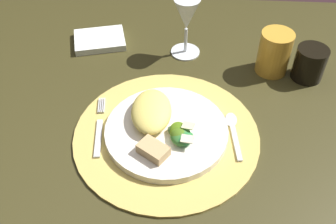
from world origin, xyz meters
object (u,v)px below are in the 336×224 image
at_px(napkin, 100,40).
at_px(dark_tumbler, 310,63).
at_px(wine_glass, 187,17).
at_px(amber_tumbler, 274,53).
at_px(spoon, 233,128).
at_px(fork, 99,129).
at_px(dinner_plate, 166,131).
at_px(dining_table, 151,147).

relative_size(napkin, dark_tumbler, 1.61).
bearing_deg(wine_glass, amber_tumbler, -15.43).
bearing_deg(spoon, fork, -175.53).
height_order(fork, spoon, spoon).
xyz_separation_m(fork, spoon, (0.28, 0.02, 0.00)).
relative_size(fork, napkin, 1.29).
bearing_deg(dinner_plate, amber_tumbler, 43.95).
xyz_separation_m(dining_table, wine_glass, (0.07, 0.19, 0.27)).
relative_size(dining_table, dark_tumbler, 15.56).
xyz_separation_m(wine_glass, dark_tumbler, (0.29, -0.08, -0.06)).
bearing_deg(dark_tumbler, dining_table, -163.19).
bearing_deg(dinner_plate, dark_tumbler, 33.30).
bearing_deg(napkin, dark_tumbler, -11.55).
distance_m(dinner_plate, wine_glass, 0.30).
bearing_deg(dark_tumbler, amber_tumbler, 166.43).
relative_size(spoon, dark_tumbler, 1.63).
relative_size(fork, wine_glass, 1.10).
relative_size(fork, dark_tumbler, 2.08).
xyz_separation_m(fork, napkin, (-0.06, 0.32, 0.00)).
height_order(dining_table, fork, fork).
distance_m(dining_table, napkin, 0.32).
bearing_deg(dark_tumbler, fork, -155.68).
distance_m(fork, dark_tumbler, 0.51).
xyz_separation_m(dining_table, dark_tumbler, (0.37, 0.11, 0.20)).
distance_m(wine_glass, dark_tumbler, 0.31).
distance_m(napkin, wine_glass, 0.25).
bearing_deg(amber_tumbler, dinner_plate, -136.05).
relative_size(fork, spoon, 1.28).
height_order(wine_glass, amber_tumbler, wine_glass).
height_order(spoon, napkin, napkin).
bearing_deg(wine_glass, dark_tumbler, -14.91).
bearing_deg(dinner_plate, spoon, 10.06).
height_order(dinner_plate, napkin, dinner_plate).
bearing_deg(amber_tumbler, wine_glass, 164.57).
bearing_deg(spoon, wine_glass, 112.15).
relative_size(fork, amber_tumbler, 1.58).
bearing_deg(spoon, amber_tumbler, 63.56).
bearing_deg(amber_tumbler, napkin, 168.83).
height_order(dining_table, spoon, spoon).
xyz_separation_m(napkin, amber_tumbler, (0.44, -0.09, 0.04)).
xyz_separation_m(dinner_plate, fork, (-0.14, 0.00, -0.01)).
bearing_deg(dinner_plate, dining_table, 114.55).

